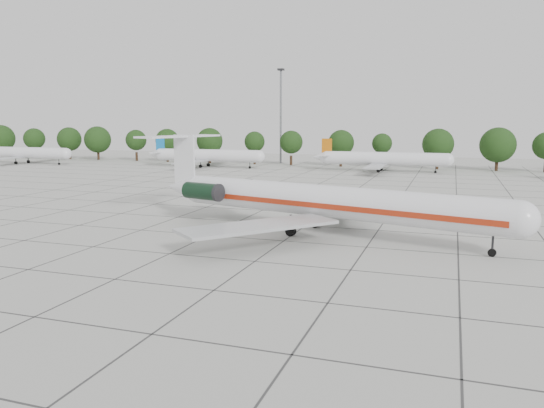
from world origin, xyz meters
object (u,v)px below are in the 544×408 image
object	(u,v)px
bg_airliner_b	(207,156)
floodlight_mast	(281,110)
bg_airliner_a	(24,153)
bg_airliner_c	(384,159)
main_airliner	(309,199)

from	to	relation	value
bg_airliner_b	floodlight_mast	bearing A→B (deg)	56.82
bg_airliner_a	bg_airliner_b	distance (m)	51.92
bg_airliner_c	bg_airliner_a	bearing A→B (deg)	-174.97
bg_airliner_a	bg_airliner_c	size ratio (longest dim) A/B	1.00
main_airliner	bg_airliner_c	distance (m)	69.62
bg_airliner_c	floodlight_mast	size ratio (longest dim) A/B	1.11
floodlight_mast	bg_airliner_c	bearing A→B (deg)	-30.15
bg_airliner_b	bg_airliner_c	world-z (taller)	same
bg_airliner_c	floodlight_mast	xyz separation A→B (m)	(-30.29, 17.59, 11.37)
bg_airliner_c	floodlight_mast	world-z (taller)	floodlight_mast
main_airliner	bg_airliner_b	world-z (taller)	main_airliner
bg_airliner_b	bg_airliner_a	bearing A→B (deg)	-173.18
bg_airliner_a	bg_airliner_c	world-z (taller)	same
main_airliner	bg_airliner_b	distance (m)	80.60
bg_airliner_a	bg_airliner_c	bearing A→B (deg)	5.03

